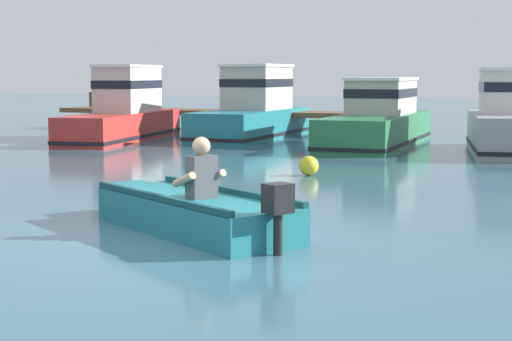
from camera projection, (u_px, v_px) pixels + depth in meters
ground_plane at (136, 247)px, 9.32m from camera, size 120.00×120.00×0.00m
wooden_dock at (214, 112)px, 27.87m from camera, size 11.63×1.57×1.34m
rowboat_with_person at (192, 211)px, 10.28m from camera, size 3.46×2.46×1.19m
moored_boat_red at (124, 112)px, 24.72m from camera, size 2.78×6.50×2.22m
moored_boat_teal at (253, 111)px, 25.34m from camera, size 2.19×5.88×2.25m
moored_boat_green at (378, 120)px, 22.75m from camera, size 2.29×6.61×1.86m
mooring_buoy at (309, 166)px, 15.93m from camera, size 0.38×0.38×0.38m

